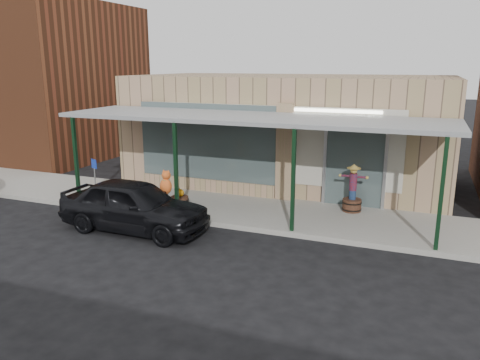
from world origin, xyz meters
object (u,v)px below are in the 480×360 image
at_px(barrel_scarecrow, 352,195).
at_px(barrel_pumpkin, 180,201).
at_px(handicap_sign, 95,175).
at_px(parked_sedan, 134,205).

bearing_deg(barrel_scarecrow, barrel_pumpkin, 175.37).
bearing_deg(barrel_scarecrow, handicap_sign, 171.96).
relative_size(barrel_scarecrow, parked_sedan, 0.34).
relative_size(barrel_scarecrow, handicap_sign, 1.03).
bearing_deg(barrel_pumpkin, handicap_sign, -171.38).
relative_size(handicap_sign, parked_sedan, 0.33).
xyz_separation_m(handicap_sign, parked_sedan, (2.50, -1.47, -0.35)).
bearing_deg(parked_sedan, handicap_sign, 60.70).
distance_m(barrel_scarecrow, parked_sedan, 6.65).
xyz_separation_m(barrel_pumpkin, parked_sedan, (-0.40, -1.91, 0.36)).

